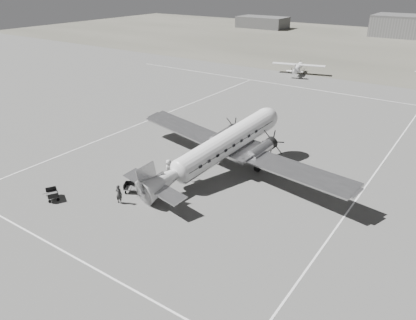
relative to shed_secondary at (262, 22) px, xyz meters
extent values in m
plane|color=slate|center=(55.00, -115.00, -2.00)|extent=(260.00, 260.00, 0.00)
cube|color=white|center=(55.00, -129.00, -1.99)|extent=(60.00, 0.15, 0.01)
cube|color=white|center=(67.00, -115.00, -1.99)|extent=(0.15, 80.00, 0.01)
cube|color=white|center=(37.00, -105.00, -1.99)|extent=(0.15, 60.00, 0.01)
cube|color=white|center=(55.00, -75.00, -1.99)|extent=(90.00, 0.15, 0.01)
cube|color=#696659|center=(55.00, -20.00, -2.00)|extent=(260.00, 90.00, 0.01)
cube|color=#505050|center=(0.00, 0.00, 0.00)|extent=(18.00, 10.00, 4.00)
imported|color=#2A2A2A|center=(50.00, -121.79, -1.11)|extent=(0.71, 0.53, 1.77)
imported|color=#B2B1AF|center=(50.03, -117.62, -1.08)|extent=(1.05, 1.12, 1.85)
imported|color=silver|center=(50.46, -115.56, -1.03)|extent=(0.73, 1.02, 1.94)
camera|label=1|loc=(73.98, -142.75, 16.34)|focal=35.00mm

